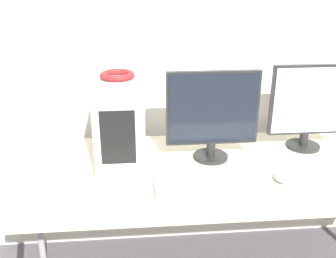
{
  "coord_description": "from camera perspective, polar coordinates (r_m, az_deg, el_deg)",
  "views": [
    {
      "loc": [
        -0.43,
        -1.24,
        1.65
      ],
      "look_at": [
        -0.29,
        0.41,
        0.98
      ],
      "focal_mm": 42.0,
      "sensor_mm": 36.0,
      "label": 1
    }
  ],
  "objects": [
    {
      "name": "wall_back",
      "position": [
        2.25,
        6.33,
        14.3
      ],
      "size": [
        8.0,
        0.07,
        2.7
      ],
      "color": "beige",
      "rests_on": "ground_plane"
    },
    {
      "name": "desk",
      "position": [
        1.94,
        8.57,
        -6.68
      ],
      "size": [
        2.2,
        0.82,
        0.77
      ],
      "color": "beige",
      "rests_on": "ground_plane"
    },
    {
      "name": "pc_tower",
      "position": [
        1.92,
        -7.07,
        1.35
      ],
      "size": [
        0.22,
        0.45,
        0.41
      ],
      "color": "silver",
      "rests_on": "desk"
    },
    {
      "name": "headphones",
      "position": [
        1.85,
        -7.39,
        7.77
      ],
      "size": [
        0.16,
        0.16,
        0.03
      ],
      "color": "maroon",
      "rests_on": "pc_tower"
    },
    {
      "name": "monitor_main",
      "position": [
        1.9,
        6.48,
        2.25
      ],
      "size": [
        0.45,
        0.17,
        0.45
      ],
      "color": "black",
      "rests_on": "desk"
    },
    {
      "name": "monitor_right_near",
      "position": [
        2.14,
        19.74,
        3.24
      ],
      "size": [
        0.4,
        0.17,
        0.45
      ],
      "color": "black",
      "rests_on": "desk"
    },
    {
      "name": "keyboard",
      "position": [
        1.74,
        6.33,
        -8.06
      ],
      "size": [
        0.5,
        0.14,
        0.02
      ],
      "color": "silver",
      "rests_on": "desk"
    },
    {
      "name": "mouse",
      "position": [
        1.85,
        16.19,
        -6.79
      ],
      "size": [
        0.07,
        0.09,
        0.03
      ],
      "color": "#B2B2B7",
      "rests_on": "desk"
    },
    {
      "name": "cell_phone",
      "position": [
        1.81,
        -13.68,
        -7.57
      ],
      "size": [
        0.12,
        0.16,
        0.01
      ],
      "rotation": [
        0.0,
        0.0,
        0.35
      ],
      "color": "#99999E",
      "rests_on": "desk"
    }
  ]
}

